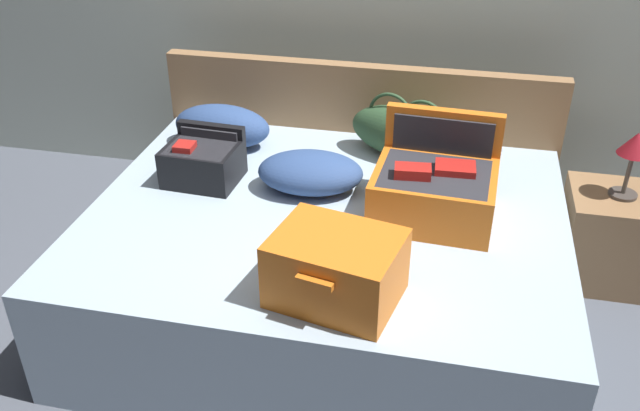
% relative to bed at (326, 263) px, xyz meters
% --- Properties ---
extents(ground_plane, '(12.00, 12.00, 0.00)m').
position_rel_bed_xyz_m(ground_plane, '(0.00, -0.40, -0.26)').
color(ground_plane, '#4C515B').
extents(bed, '(1.98, 1.58, 0.53)m').
position_rel_bed_xyz_m(bed, '(0.00, 0.00, 0.00)').
color(bed, '#99ADBC').
rests_on(bed, ground).
extents(headboard, '(2.02, 0.08, 0.88)m').
position_rel_bed_xyz_m(headboard, '(0.00, 0.83, 0.18)').
color(headboard, olive).
rests_on(headboard, ground).
extents(hard_case_large, '(0.51, 0.46, 0.39)m').
position_rel_bed_xyz_m(hard_case_large, '(0.43, 0.08, 0.39)').
color(hard_case_large, '#D16619').
rests_on(hard_case_large, bed).
extents(hard_case_medium, '(0.48, 0.40, 0.24)m').
position_rel_bed_xyz_m(hard_case_medium, '(0.15, -0.54, 0.39)').
color(hard_case_medium, '#D16619').
rests_on(hard_case_medium, bed).
extents(hard_case_small, '(0.33, 0.29, 0.23)m').
position_rel_bed_xyz_m(hard_case_small, '(-0.59, 0.15, 0.36)').
color(hard_case_small, black).
rests_on(hard_case_small, bed).
extents(duffel_bag, '(0.61, 0.40, 0.31)m').
position_rel_bed_xyz_m(duffel_bag, '(0.27, 0.57, 0.39)').
color(duffel_bag, '#2D4C2D').
rests_on(duffel_bag, bed).
extents(pillow_near_headboard, '(0.49, 0.34, 0.17)m').
position_rel_bed_xyz_m(pillow_near_headboard, '(-0.10, 0.17, 0.35)').
color(pillow_near_headboard, navy).
rests_on(pillow_near_headboard, bed).
extents(pillow_center_head, '(0.50, 0.28, 0.20)m').
position_rel_bed_xyz_m(pillow_center_head, '(-0.63, 0.51, 0.37)').
color(pillow_center_head, navy).
rests_on(pillow_center_head, bed).
extents(nightstand, '(0.44, 0.40, 0.46)m').
position_rel_bed_xyz_m(nightstand, '(1.27, 0.54, -0.04)').
color(nightstand, olive).
rests_on(nightstand, ground).
extents(table_lamp, '(0.14, 0.14, 0.31)m').
position_rel_bed_xyz_m(table_lamp, '(1.27, 0.54, 0.42)').
color(table_lamp, '#3F3833').
rests_on(table_lamp, nightstand).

